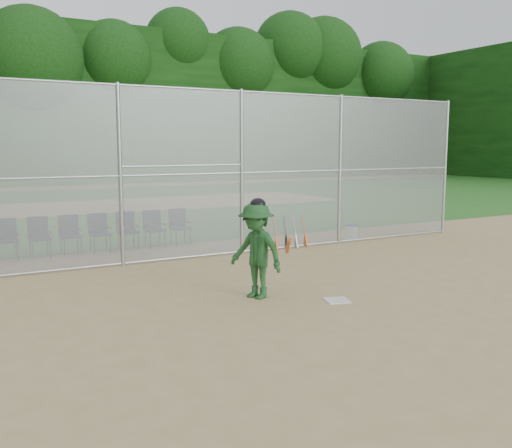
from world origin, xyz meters
TOP-DOWN VIEW (x-y plane):
  - ground at (0.00, 0.00)m, footprint 100.00×100.00m
  - grass_strip at (0.00, 18.00)m, footprint 100.00×100.00m
  - dirt_patch_far at (0.00, 18.00)m, footprint 24.00×24.00m
  - backstop_fence at (0.00, 5.00)m, footprint 16.09×0.09m
  - treeline at (0.00, 20.00)m, footprint 81.00×60.00m
  - home_plate at (0.37, 0.31)m, footprint 0.50×0.50m
  - batter_at_plate at (-0.74, 1.17)m, footprint 1.11×1.38m
  - water_cooler at (4.79, 5.43)m, footprint 0.34×0.34m
  - spare_bats at (2.45, 5.04)m, footprint 0.96×0.31m
  - chair_2 at (-4.17, 6.92)m, footprint 0.54×0.52m
  - chair_3 at (-3.45, 6.92)m, footprint 0.54×0.52m
  - chair_4 at (-2.73, 6.92)m, footprint 0.54×0.52m
  - chair_5 at (-2.01, 6.92)m, footprint 0.54×0.52m
  - chair_6 at (-1.29, 6.92)m, footprint 0.54×0.52m
  - chair_7 at (-0.57, 6.92)m, footprint 0.54×0.52m
  - chair_8 at (0.15, 6.92)m, footprint 0.54×0.52m

SIDE VIEW (x-z plane):
  - ground at x=0.00m, z-range 0.00..0.00m
  - grass_strip at x=0.00m, z-range 0.01..0.01m
  - dirt_patch_far at x=0.00m, z-range 0.01..0.01m
  - home_plate at x=0.37m, z-range 0.00..0.02m
  - water_cooler at x=4.79m, z-range 0.00..0.44m
  - spare_bats at x=2.45m, z-range 0.00..0.84m
  - chair_2 at x=-4.17m, z-range 0.00..0.96m
  - chair_3 at x=-3.45m, z-range 0.00..0.96m
  - chair_4 at x=-2.73m, z-range 0.00..0.96m
  - chair_5 at x=-2.01m, z-range 0.00..0.96m
  - chair_6 at x=-1.29m, z-range 0.00..0.96m
  - chair_7 at x=-0.57m, z-range 0.00..0.96m
  - chair_8 at x=0.15m, z-range 0.00..0.96m
  - batter_at_plate at x=-0.74m, z-range -0.03..1.73m
  - backstop_fence at x=0.00m, z-range 0.07..4.07m
  - treeline at x=0.00m, z-range 0.00..11.00m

